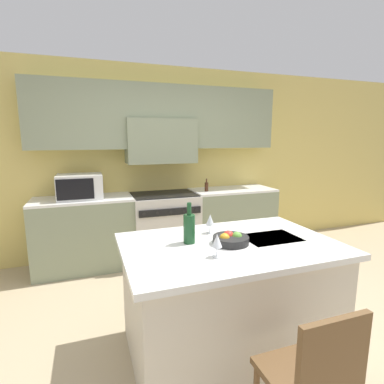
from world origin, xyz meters
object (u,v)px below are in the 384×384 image
object	(u,v)px
range_stove	(165,226)
fruit_bowl	(231,239)
island_chair	(314,376)
wine_glass_near	(217,241)
microwave	(80,186)
wine_glass_far	(210,220)
oil_bottle_on_counter	(206,187)
wine_bottle	(189,228)

from	to	relation	value
range_stove	fruit_bowl	size ratio (longest dim) A/B	3.40
island_chair	wine_glass_near	bearing A→B (deg)	108.41
microwave	wine_glass_far	world-z (taller)	microwave
wine_glass_far	oil_bottle_on_counter	bearing A→B (deg)	68.81
wine_bottle	wine_glass_near	xyz separation A→B (m)	(0.09, -0.32, -0.01)
microwave	fruit_bowl	distance (m)	2.32
microwave	island_chair	distance (m)	3.20
island_chair	wine_glass_near	world-z (taller)	wine_glass_near
wine_glass_far	range_stove	bearing A→B (deg)	88.78
range_stove	wine_glass_near	world-z (taller)	wine_glass_near
island_chair	oil_bottle_on_counter	xyz separation A→B (m)	(0.58, 2.88, 0.50)
wine_glass_far	fruit_bowl	world-z (taller)	wine_glass_far
microwave	oil_bottle_on_counter	xyz separation A→B (m)	(1.70, -0.06, -0.08)
range_stove	microwave	bearing A→B (deg)	179.02
wine_bottle	wine_glass_near	size ratio (longest dim) A/B	1.94
island_chair	wine_bottle	size ratio (longest dim) A/B	2.83
range_stove	fruit_bowl	bearing A→B (deg)	-89.63
oil_bottle_on_counter	microwave	bearing A→B (deg)	178.03
range_stove	wine_glass_far	bearing A→B (deg)	-91.22
wine_glass_near	fruit_bowl	distance (m)	0.30
wine_glass_near	oil_bottle_on_counter	bearing A→B (deg)	69.60
range_stove	wine_bottle	world-z (taller)	wine_bottle
microwave	island_chair	xyz separation A→B (m)	(1.13, -2.94, -0.59)
wine_glass_near	range_stove	bearing A→B (deg)	85.05
range_stove	oil_bottle_on_counter	distance (m)	0.82
microwave	island_chair	world-z (taller)	microwave
wine_glass_near	oil_bottle_on_counter	distance (m)	2.33
island_chair	fruit_bowl	world-z (taller)	fruit_bowl
microwave	wine_bottle	world-z (taller)	microwave
range_stove	fruit_bowl	distance (m)	2.07
wine_glass_near	wine_glass_far	bearing A→B (deg)	72.39
wine_bottle	island_chair	bearing A→B (deg)	-72.61
microwave	island_chair	size ratio (longest dim) A/B	0.61
microwave	oil_bottle_on_counter	world-z (taller)	microwave
fruit_bowl	oil_bottle_on_counter	xyz separation A→B (m)	(0.61, 1.98, 0.07)
microwave	wine_glass_near	xyz separation A→B (m)	(0.89, -2.24, -0.08)
wine_bottle	oil_bottle_on_counter	world-z (taller)	wine_bottle
island_chair	wine_bottle	bearing A→B (deg)	107.39
range_stove	wine_bottle	distance (m)	2.00
wine_glass_near	fruit_bowl	xyz separation A→B (m)	(0.21, 0.21, -0.08)
wine_bottle	wine_glass_far	world-z (taller)	wine_bottle
wine_bottle	wine_glass_far	distance (m)	0.29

